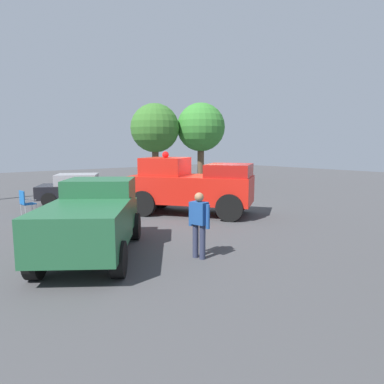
{
  "coord_description": "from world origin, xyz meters",
  "views": [
    {
      "loc": [
        9.82,
        10.8,
        2.81
      ],
      "look_at": [
        0.76,
        -0.19,
        0.92
      ],
      "focal_mm": 32.49,
      "sensor_mm": 36.0,
      "label": 1
    }
  ],
  "objects": [
    {
      "name": "parked_pickup",
      "position": [
        6.2,
        2.43,
        0.99
      ],
      "size": [
        4.31,
        4.93,
        1.9
      ],
      "color": "black",
      "rests_on": "ground"
    },
    {
      "name": "oak_tree_left",
      "position": [
        -7.61,
        -9.3,
        4.18
      ],
      "size": [
        3.63,
        3.63,
        6.04
      ],
      "color": "brown",
      "rests_on": "ground"
    },
    {
      "name": "spectator_standing",
      "position": [
        4.29,
        4.37,
        0.96
      ],
      "size": [
        0.34,
        0.65,
        1.68
      ],
      "color": "#2D334C",
      "rests_on": "ground"
    },
    {
      "name": "classic_hot_rod",
      "position": [
        3.15,
        -5.57,
        0.75
      ],
      "size": [
        4.7,
        3.79,
        1.46
      ],
      "color": "black",
      "rests_on": "ground"
    },
    {
      "name": "spectator_seated",
      "position": [
        -1.25,
        -4.66,
        0.7
      ],
      "size": [
        0.57,
        0.43,
        1.29
      ],
      "color": "#383842",
      "rests_on": "ground"
    },
    {
      "name": "oak_tree_right",
      "position": [
        -4.4,
        -10.69,
        4.07
      ],
      "size": [
        3.54,
        3.54,
        5.88
      ],
      "color": "brown",
      "rests_on": "ground"
    },
    {
      "name": "lawn_chair_near_truck",
      "position": [
        -1.38,
        -4.67,
        0.59
      ],
      "size": [
        0.55,
        0.56,
        1.02
      ],
      "color": "#B7BABF",
      "rests_on": "ground"
    },
    {
      "name": "vintage_fire_truck",
      "position": [
        0.89,
        -0.38,
        1.2
      ],
      "size": [
        5.16,
        6.13,
        2.59
      ],
      "color": "black",
      "rests_on": "ground"
    },
    {
      "name": "lawn_chair_spare",
      "position": [
        6.19,
        -4.29,
        0.59
      ],
      "size": [
        0.56,
        0.57,
        1.02
      ],
      "color": "#B7BABF",
      "rests_on": "ground"
    },
    {
      "name": "ground_plane",
      "position": [
        0.0,
        0.0,
        0.0
      ],
      "size": [
        60.0,
        60.0,
        0.0
      ],
      "primitive_type": "plane",
      "color": "#424244"
    },
    {
      "name": "lawn_chair_by_car",
      "position": [
        4.59,
        -2.88,
        0.59
      ],
      "size": [
        0.59,
        0.58,
        1.02
      ],
      "color": "#B7BABF",
      "rests_on": "ground"
    }
  ]
}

